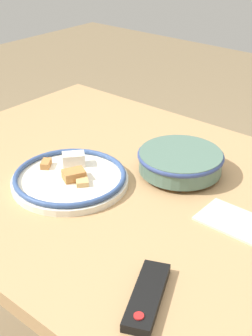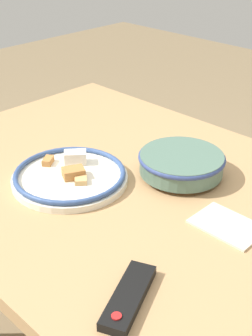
% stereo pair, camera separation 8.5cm
% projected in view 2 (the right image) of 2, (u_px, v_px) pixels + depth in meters
% --- Properties ---
extents(dining_table, '(1.34, 0.95, 0.78)m').
position_uv_depth(dining_table, '(127.00, 208.00, 1.31)').
color(dining_table, tan).
rests_on(dining_table, ground_plane).
extents(noodle_bowl, '(0.24, 0.24, 0.07)m').
position_uv_depth(noodle_bowl, '(181.00, 163.00, 1.28)').
color(noodle_bowl, '#4C6B5B').
rests_on(noodle_bowl, dining_table).
extents(food_plate, '(0.31, 0.31, 0.05)m').
position_uv_depth(food_plate, '(70.00, 176.00, 1.26)').
color(food_plate, silver).
rests_on(food_plate, dining_table).
extents(tv_remote, '(0.12, 0.18, 0.02)m').
position_uv_depth(tv_remote, '(129.00, 297.00, 0.88)').
color(tv_remote, black).
rests_on(tv_remote, dining_table).
extents(folded_napkin, '(0.16, 0.11, 0.01)m').
position_uv_depth(folded_napkin, '(227.00, 225.00, 1.09)').
color(folded_napkin, beige).
rests_on(folded_napkin, dining_table).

